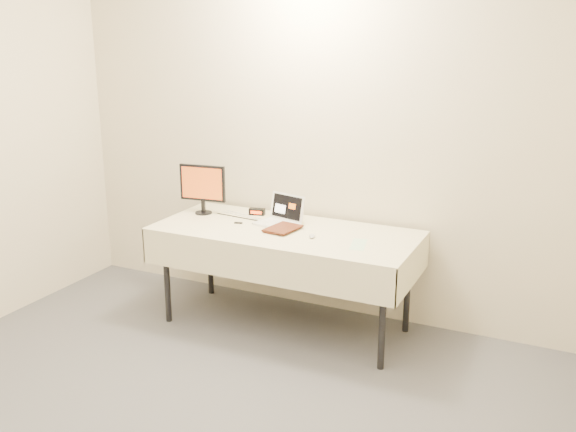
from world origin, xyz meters
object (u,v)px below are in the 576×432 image
at_px(table, 285,238).
at_px(book, 272,211).
at_px(laptop, 281,217).
at_px(monitor, 203,185).

xyz_separation_m(table, book, (-0.10, -0.01, 0.19)).
xyz_separation_m(laptop, book, (-0.01, -0.13, 0.08)).
distance_m(monitor, book, 0.66).
height_order(table, monitor, monitor).
bearing_deg(laptop, book, -80.28).
bearing_deg(monitor, book, -17.12).
height_order(laptop, monitor, monitor).
xyz_separation_m(monitor, book, (0.65, -0.12, -0.09)).
bearing_deg(book, table, 12.26).
bearing_deg(laptop, monitor, -164.92).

